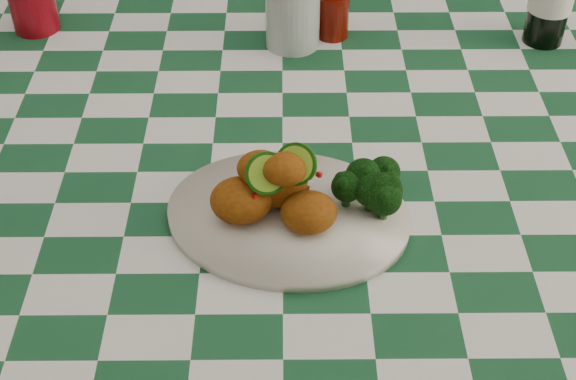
{
  "coord_description": "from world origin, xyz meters",
  "views": [
    {
      "loc": [
        0.0,
        -1.0,
        1.51
      ],
      "look_at": [
        0.01,
        -0.23,
        0.84
      ],
      "focal_mm": 50.0,
      "sensor_mm": 36.0,
      "label": 1
    }
  ],
  "objects_px": {
    "wooden_chair_right": "(426,57)",
    "plate": "(288,216)",
    "mason_jar": "(293,9)",
    "fried_chicken_pile": "(285,183)",
    "ketchup_bottle": "(334,4)",
    "wooden_chair_left": "(183,45)",
    "dining_table": "(283,289)"
  },
  "relations": [
    {
      "from": "ketchup_bottle",
      "to": "mason_jar",
      "type": "xyz_separation_m",
      "value": [
        -0.07,
        -0.03,
        0.01
      ]
    },
    {
      "from": "plate",
      "to": "wooden_chair_left",
      "type": "xyz_separation_m",
      "value": [
        -0.24,
        0.91,
        -0.28
      ]
    },
    {
      "from": "fried_chicken_pile",
      "to": "wooden_chair_left",
      "type": "bearing_deg",
      "value": 104.85
    },
    {
      "from": "dining_table",
      "to": "fried_chicken_pile",
      "type": "bearing_deg",
      "value": -89.34
    },
    {
      "from": "plate",
      "to": "wooden_chair_left",
      "type": "distance_m",
      "value": 0.98
    },
    {
      "from": "plate",
      "to": "fried_chicken_pile",
      "type": "bearing_deg",
      "value": 180.0
    },
    {
      "from": "dining_table",
      "to": "plate",
      "type": "xyz_separation_m",
      "value": [
        0.01,
        -0.23,
        0.4
      ]
    },
    {
      "from": "fried_chicken_pile",
      "to": "wooden_chair_left",
      "type": "xyz_separation_m",
      "value": [
        -0.24,
        0.91,
        -0.34
      ]
    },
    {
      "from": "ketchup_bottle",
      "to": "wooden_chair_right",
      "type": "height_order",
      "value": "wooden_chair_right"
    },
    {
      "from": "fried_chicken_pile",
      "to": "mason_jar",
      "type": "height_order",
      "value": "mason_jar"
    },
    {
      "from": "wooden_chair_left",
      "to": "wooden_chair_right",
      "type": "relative_size",
      "value": 1.11
    },
    {
      "from": "fried_chicken_pile",
      "to": "mason_jar",
      "type": "xyz_separation_m",
      "value": [
        0.02,
        0.45,
        0.0
      ]
    },
    {
      "from": "ketchup_bottle",
      "to": "wooden_chair_left",
      "type": "xyz_separation_m",
      "value": [
        -0.33,
        0.43,
        -0.34
      ]
    },
    {
      "from": "ketchup_bottle",
      "to": "wooden_chair_left",
      "type": "distance_m",
      "value": 0.64
    },
    {
      "from": "dining_table",
      "to": "plate",
      "type": "bearing_deg",
      "value": -88.3
    },
    {
      "from": "plate",
      "to": "wooden_chair_left",
      "type": "bearing_deg",
      "value": 105.1
    },
    {
      "from": "wooden_chair_left",
      "to": "mason_jar",
      "type": "bearing_deg",
      "value": -76.51
    },
    {
      "from": "plate",
      "to": "wooden_chair_right",
      "type": "bearing_deg",
      "value": 69.65
    },
    {
      "from": "wooden_chair_left",
      "to": "wooden_chair_right",
      "type": "distance_m",
      "value": 0.59
    },
    {
      "from": "wooden_chair_right",
      "to": "plate",
      "type": "bearing_deg",
      "value": -105.26
    },
    {
      "from": "plate",
      "to": "wooden_chair_left",
      "type": "relative_size",
      "value": 0.31
    },
    {
      "from": "mason_jar",
      "to": "wooden_chair_left",
      "type": "xyz_separation_m",
      "value": [
        -0.26,
        0.46,
        -0.34
      ]
    },
    {
      "from": "fried_chicken_pile",
      "to": "wooden_chair_right",
      "type": "xyz_separation_m",
      "value": [
        0.35,
        0.93,
        -0.39
      ]
    },
    {
      "from": "mason_jar",
      "to": "wooden_chair_right",
      "type": "bearing_deg",
      "value": 55.32
    },
    {
      "from": "dining_table",
      "to": "mason_jar",
      "type": "xyz_separation_m",
      "value": [
        0.02,
        0.22,
        0.46
      ]
    },
    {
      "from": "fried_chicken_pile",
      "to": "wooden_chair_right",
      "type": "relative_size",
      "value": 0.16
    },
    {
      "from": "dining_table",
      "to": "wooden_chair_left",
      "type": "xyz_separation_m",
      "value": [
        -0.24,
        0.67,
        0.12
      ]
    },
    {
      "from": "ketchup_bottle",
      "to": "mason_jar",
      "type": "height_order",
      "value": "mason_jar"
    },
    {
      "from": "dining_table",
      "to": "fried_chicken_pile",
      "type": "relative_size",
      "value": 11.06
    },
    {
      "from": "plate",
      "to": "mason_jar",
      "type": "relative_size",
      "value": 2.38
    },
    {
      "from": "plate",
      "to": "wooden_chair_right",
      "type": "relative_size",
      "value": 0.35
    },
    {
      "from": "wooden_chair_left",
      "to": "ketchup_bottle",
      "type": "bearing_deg",
      "value": -68.56
    }
  ]
}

